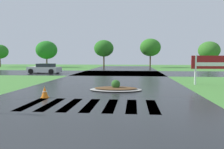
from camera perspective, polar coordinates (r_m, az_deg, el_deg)
asphalt_roadway at (r=14.43m, az=-2.03°, el=-4.01°), size 11.15×80.00×0.01m
asphalt_cross_road at (r=30.15m, az=1.94°, el=0.38°), size 90.00×10.03×0.01m
crosswalk_stripes at (r=10.07m, az=-5.43°, el=-7.71°), size 5.85×2.88×0.01m
estate_billboard at (r=18.77m, az=23.78°, el=2.46°), size 2.98×0.23×2.29m
median_island at (r=14.38m, az=0.96°, el=-3.53°), size 3.31×1.93×0.68m
car_dark_suv at (r=30.65m, az=-16.67°, el=1.40°), size 4.36×2.40×1.29m
drainage_pipe_stack at (r=34.45m, az=-17.27°, el=1.35°), size 2.76×1.41×0.81m
traffic_cone at (r=12.27m, az=-16.66°, el=-4.33°), size 0.39×0.39×0.61m
background_treeline at (r=47.02m, az=-1.30°, el=6.35°), size 48.15×6.48×5.98m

